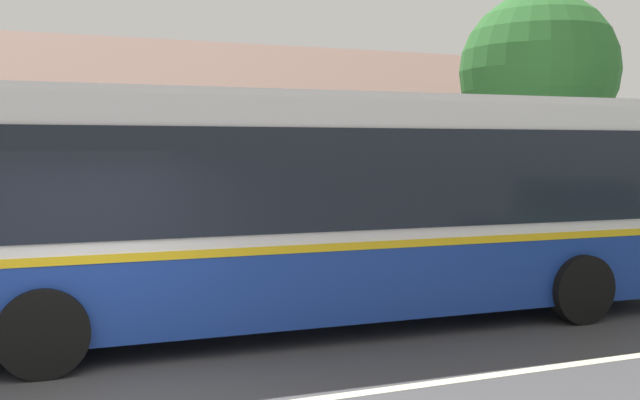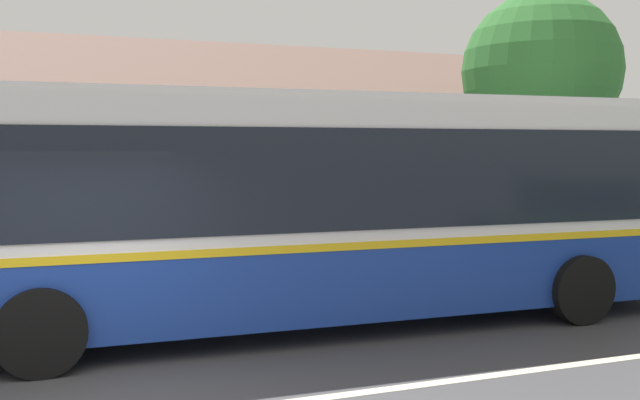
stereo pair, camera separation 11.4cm
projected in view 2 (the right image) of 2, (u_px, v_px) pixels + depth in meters
name	position (u px, v px, depth m)	size (l,w,h in m)	color
sidewalk_far	(67.00, 294.00, 12.00)	(60.00, 3.00, 0.15)	#9E9E99
community_building	(13.00, 172.00, 18.89)	(27.34, 9.75, 6.61)	beige
transit_bus	(301.00, 203.00, 10.08)	(12.53, 2.97, 3.25)	navy
street_tree_primary	(537.00, 77.00, 16.01)	(3.53, 3.53, 6.01)	#4C3828
bus_stop_sign	(610.00, 191.00, 14.64)	(0.36, 0.07, 2.40)	gray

